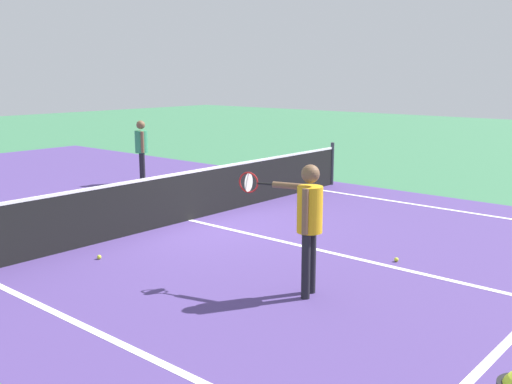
{
  "coord_description": "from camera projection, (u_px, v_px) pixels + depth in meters",
  "views": [
    {
      "loc": [
        -7.54,
        -8.15,
        2.77
      ],
      "look_at": [
        -0.85,
        -2.41,
        1.0
      ],
      "focal_mm": 41.5,
      "sensor_mm": 36.0,
      "label": 1
    }
  ],
  "objects": [
    {
      "name": "tennis_ball_near_net",
      "position": [
        99.0,
        257.0,
        8.97
      ],
      "size": [
        0.07,
        0.07,
        0.07
      ],
      "primitive_type": "sphere",
      "color": "#CCE033",
      "rests_on": "ground_plane"
    },
    {
      "name": "player_far",
      "position": [
        141.0,
        145.0,
        15.0
      ],
      "size": [
        0.32,
        0.38,
        1.6
      ],
      "color": "black",
      "rests_on": "ground_plane"
    },
    {
      "name": "net",
      "position": [
        189.0,
        195.0,
        11.26
      ],
      "size": [
        9.9,
        0.09,
        1.07
      ],
      "color": "#33383D",
      "rests_on": "ground_plane"
    },
    {
      "name": "line_center_service",
      "position": [
        329.0,
        252.0,
        9.31
      ],
      "size": [
        0.1,
        6.4,
        0.01
      ],
      "primitive_type": "cube",
      "color": "white",
      "rests_on": "ground_plane"
    },
    {
      "name": "ground_plane",
      "position": [
        190.0,
        220.0,
        11.36
      ],
      "size": [
        60.0,
        60.0,
        0.0
      ],
      "primitive_type": "plane",
      "color": "#38724C"
    },
    {
      "name": "court_surface_inbounds",
      "position": [
        190.0,
        220.0,
        11.36
      ],
      "size": [
        10.62,
        24.4,
        0.0
      ],
      "primitive_type": "cube",
      "color": "#4C387A",
      "rests_on": "ground_plane"
    },
    {
      "name": "tennis_ball_mid_court",
      "position": [
        396.0,
        260.0,
        8.85
      ],
      "size": [
        0.07,
        0.07,
        0.07
      ],
      "primitive_type": "sphere",
      "color": "#CCE033",
      "rests_on": "ground_plane"
    },
    {
      "name": "player_near",
      "position": [
        308.0,
        215.0,
        7.33
      ],
      "size": [
        0.41,
        1.22,
        1.68
      ],
      "color": "black",
      "rests_on": "ground_plane"
    }
  ]
}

